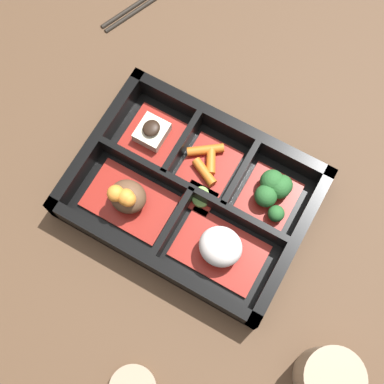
{
  "coord_description": "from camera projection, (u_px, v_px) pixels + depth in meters",
  "views": [
    {
      "loc": [
        -0.1,
        0.17,
        0.65
      ],
      "look_at": [
        0.0,
        0.0,
        0.03
      ],
      "focal_mm": 50.0,
      "sensor_mm": 36.0,
      "label": 1
    }
  ],
  "objects": [
    {
      "name": "bowl_carrots",
      "position": [
        209.0,
        164.0,
        0.68
      ],
      "size": [
        0.07,
        0.07,
        0.02
      ],
      "color": "maroon",
      "rests_on": "bento_base"
    },
    {
      "name": "bowl_rice",
      "position": [
        220.0,
        248.0,
        0.63
      ],
      "size": [
        0.11,
        0.07,
        0.05
      ],
      "color": "maroon",
      "rests_on": "bento_base"
    },
    {
      "name": "bowl_tofu",
      "position": [
        152.0,
        133.0,
        0.69
      ],
      "size": [
        0.07,
        0.07,
        0.03
      ],
      "color": "maroon",
      "rests_on": "bento_base"
    },
    {
      "name": "tea_cup",
      "position": [
        329.0,
        378.0,
        0.58
      ],
      "size": [
        0.07,
        0.07,
        0.07
      ],
      "color": "gray",
      "rests_on": "ground_plane"
    },
    {
      "name": "bowl_pickles",
      "position": [
        200.0,
        197.0,
        0.67
      ],
      "size": [
        0.04,
        0.03,
        0.01
      ],
      "color": "maroon",
      "rests_on": "bento_base"
    },
    {
      "name": "bento_base",
      "position": [
        192.0,
        197.0,
        0.68
      ],
      "size": [
        0.29,
        0.21,
        0.01
      ],
      "color": "black",
      "rests_on": "ground_plane"
    },
    {
      "name": "ground_plane",
      "position": [
        192.0,
        198.0,
        0.68
      ],
      "size": [
        3.0,
        3.0,
        0.0
      ],
      "primitive_type": "plane",
      "color": "#4C3523"
    },
    {
      "name": "bento_rim",
      "position": [
        193.0,
        192.0,
        0.66
      ],
      "size": [
        0.29,
        0.21,
        0.04
      ],
      "color": "black",
      "rests_on": "ground_plane"
    },
    {
      "name": "bowl_stew",
      "position": [
        127.0,
        198.0,
        0.65
      ],
      "size": [
        0.11,
        0.07,
        0.05
      ],
      "color": "maroon",
      "rests_on": "bento_base"
    },
    {
      "name": "bowl_greens",
      "position": [
        273.0,
        191.0,
        0.66
      ],
      "size": [
        0.07,
        0.07,
        0.04
      ],
      "color": "maroon",
      "rests_on": "bento_base"
    }
  ]
}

